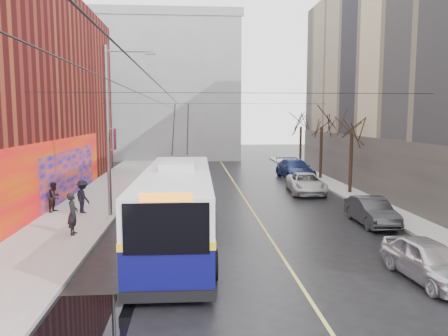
% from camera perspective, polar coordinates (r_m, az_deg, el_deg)
% --- Properties ---
extents(ground, '(140.00, 140.00, 0.00)m').
position_cam_1_polar(ground, '(14.37, 3.99, -15.25)').
color(ground, black).
rests_on(ground, ground).
extents(sidewalk_left, '(4.00, 60.00, 0.15)m').
position_cam_1_polar(sidewalk_left, '(26.44, -17.47, -5.14)').
color(sidewalk_left, gray).
rests_on(sidewalk_left, ground).
extents(sidewalk_right, '(2.00, 60.00, 0.15)m').
position_cam_1_polar(sidewalk_right, '(27.96, 18.94, -4.55)').
color(sidewalk_right, gray).
rests_on(sidewalk_right, ground).
extents(lane_line, '(0.12, 50.00, 0.01)m').
position_cam_1_polar(lane_line, '(27.92, 2.93, -4.36)').
color(lane_line, '#BFB74C').
rests_on(lane_line, ground).
extents(building_far, '(20.50, 12.10, 18.00)m').
position_cam_1_polar(building_far, '(58.42, -8.36, 10.25)').
color(building_far, gray).
rests_on(building_far, ground).
extents(streetlight_pole, '(2.65, 0.60, 9.00)m').
position_cam_1_polar(streetlight_pole, '(23.56, -14.56, 5.25)').
color(streetlight_pole, slate).
rests_on(streetlight_pole, ground).
extents(catenary_wires, '(18.00, 60.00, 0.22)m').
position_cam_1_polar(catenary_wires, '(27.97, -5.52, 8.50)').
color(catenary_wires, black).
extents(tree_near, '(3.20, 3.20, 6.40)m').
position_cam_1_polar(tree_near, '(31.17, 16.39, 5.74)').
color(tree_near, black).
rests_on(tree_near, ground).
extents(tree_mid, '(3.20, 3.20, 6.68)m').
position_cam_1_polar(tree_mid, '(37.80, 12.66, 6.40)').
color(tree_mid, black).
rests_on(tree_mid, ground).
extents(tree_far, '(3.20, 3.20, 6.57)m').
position_cam_1_polar(tree_far, '(44.55, 10.03, 6.35)').
color(tree_far, black).
rests_on(tree_far, ground).
extents(puddle, '(2.41, 2.86, 0.01)m').
position_cam_1_polar(puddle, '(12.99, -17.44, -18.02)').
color(puddle, black).
rests_on(puddle, ground).
extents(pigeons_flying, '(4.48, 2.15, 2.96)m').
position_cam_1_polar(pigeons_flying, '(23.83, -4.27, 11.35)').
color(pigeons_flying, slate).
extents(trolleybus, '(3.16, 12.90, 6.08)m').
position_cam_1_polar(trolleybus, '(18.48, -6.13, -4.80)').
color(trolleybus, '#0A0A4B').
rests_on(trolleybus, ground).
extents(parked_car_a, '(1.90, 4.11, 1.36)m').
position_cam_1_polar(parked_car_a, '(16.13, 25.17, -10.84)').
color(parked_car_a, silver).
rests_on(parked_car_a, ground).
extents(parked_car_b, '(1.46, 4.12, 1.35)m').
position_cam_1_polar(parked_car_b, '(23.09, 18.73, -5.36)').
color(parked_car_b, '#2B2B2E').
rests_on(parked_car_b, ground).
extents(parked_car_c, '(2.74, 5.22, 1.40)m').
position_cam_1_polar(parked_car_c, '(31.24, 10.65, -1.97)').
color(parked_car_c, '#BBBBBD').
rests_on(parked_car_c, ground).
extents(parked_car_d, '(2.74, 5.89, 1.67)m').
position_cam_1_polar(parked_car_d, '(38.38, 9.26, -0.14)').
color(parked_car_d, navy).
rests_on(parked_car_d, ground).
extents(following_car, '(2.50, 5.06, 1.66)m').
position_cam_1_polar(following_car, '(34.54, -5.02, -0.84)').
color(following_car, '#B6B5BB').
rests_on(following_car, ground).
extents(pedestrian_a, '(0.50, 0.72, 1.89)m').
position_cam_1_polar(pedestrian_a, '(20.57, -19.15, -5.65)').
color(pedestrian_a, black).
rests_on(pedestrian_a, sidewalk_left).
extents(pedestrian_b, '(0.80, 0.93, 1.65)m').
position_cam_1_polar(pedestrian_b, '(25.79, -21.26, -3.54)').
color(pedestrian_b, black).
rests_on(pedestrian_b, sidewalk_left).
extents(pedestrian_c, '(1.27, 1.33, 1.81)m').
position_cam_1_polar(pedestrian_c, '(24.93, -17.96, -3.57)').
color(pedestrian_c, black).
rests_on(pedestrian_c, sidewalk_left).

